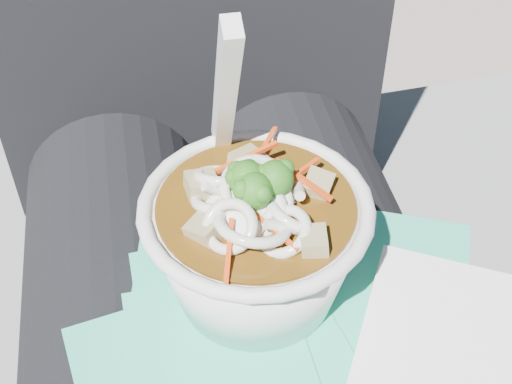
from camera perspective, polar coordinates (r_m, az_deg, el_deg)
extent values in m
cylinder|color=black|center=(0.54, 7.83, -13.21)|extent=(0.16, 0.48, 0.16)
cube|color=#2DBC95|center=(0.45, 2.25, -11.63)|extent=(0.18, 0.19, 0.00)
cube|color=#2DBC95|center=(0.45, 2.75, -11.67)|extent=(0.24, 0.23, 0.00)
cube|color=#2DBC95|center=(0.47, 4.71, -8.62)|extent=(0.17, 0.17, 0.00)
cube|color=#2DBC95|center=(0.43, -1.13, -14.57)|extent=(0.15, 0.16, 0.00)
cube|color=#2DBC95|center=(0.47, 8.71, -8.21)|extent=(0.18, 0.19, 0.00)
cube|color=#2DBC95|center=(0.43, -2.53, -14.49)|extent=(0.11, 0.15, 0.00)
cube|color=white|center=(0.44, 19.38, -13.88)|extent=(0.12, 0.12, 0.00)
cube|color=white|center=(0.44, 17.17, -12.31)|extent=(0.18, 0.18, 0.00)
torus|color=white|center=(0.41, 0.00, -1.23)|extent=(0.14, 0.14, 0.01)
cylinder|color=#492C0A|center=(0.41, 0.00, -1.52)|extent=(0.11, 0.11, 0.01)
torus|color=silver|center=(0.41, -0.51, 0.05)|extent=(0.05, 0.06, 0.03)
torus|color=silver|center=(0.40, -1.88, -1.74)|extent=(0.04, 0.04, 0.02)
torus|color=silver|center=(0.40, -0.33, -0.80)|extent=(0.04, 0.04, 0.02)
torus|color=silver|center=(0.40, 0.13, 0.15)|extent=(0.05, 0.04, 0.03)
torus|color=silver|center=(0.40, 3.08, -1.88)|extent=(0.05, 0.05, 0.03)
torus|color=silver|center=(0.38, -0.26, -2.50)|extent=(0.06, 0.06, 0.02)
torus|color=silver|center=(0.40, 0.41, -1.63)|extent=(0.03, 0.04, 0.03)
torus|color=silver|center=(0.41, 0.25, -0.41)|extent=(0.05, 0.05, 0.03)
torus|color=silver|center=(0.38, -2.12, -2.77)|extent=(0.04, 0.04, 0.03)
torus|color=silver|center=(0.39, 2.10, -3.19)|extent=(0.05, 0.05, 0.02)
torus|color=silver|center=(0.41, -0.63, -0.60)|extent=(0.03, 0.03, 0.02)
torus|color=silver|center=(0.40, -0.58, -1.45)|extent=(0.04, 0.04, 0.02)
torus|color=silver|center=(0.40, -2.56, -0.48)|extent=(0.04, 0.04, 0.02)
torus|color=silver|center=(0.41, -2.69, 1.29)|extent=(0.04, 0.04, 0.03)
torus|color=silver|center=(0.40, 0.40, -0.94)|extent=(0.05, 0.05, 0.02)
cylinder|color=silver|center=(0.42, -1.25, 2.19)|extent=(0.01, 0.03, 0.02)
cylinder|color=silver|center=(0.38, 2.78, -2.90)|extent=(0.03, 0.01, 0.02)
cylinder|color=silver|center=(0.40, -2.70, 0.03)|extent=(0.03, 0.01, 0.02)
cylinder|color=silver|center=(0.41, -2.51, 0.38)|extent=(0.03, 0.02, 0.01)
cylinder|color=silver|center=(0.41, 3.40, 0.51)|extent=(0.01, 0.03, 0.02)
cylinder|color=#699E4C|center=(0.40, 1.50, -0.18)|extent=(0.01, 0.01, 0.01)
sphere|color=#1A5613|center=(0.40, 1.53, 1.07)|extent=(0.02, 0.02, 0.02)
sphere|color=#1A5613|center=(0.39, 0.51, 1.45)|extent=(0.01, 0.01, 0.01)
sphere|color=#1A5613|center=(0.40, 2.21, 1.59)|extent=(0.01, 0.01, 0.01)
sphere|color=#1A5613|center=(0.40, 2.34, 1.93)|extent=(0.01, 0.01, 0.01)
sphere|color=#1A5613|center=(0.39, 0.65, 0.82)|extent=(0.01, 0.01, 0.01)
cylinder|color=#699E4C|center=(0.40, -0.73, -0.17)|extent=(0.01, 0.01, 0.01)
sphere|color=#1A5613|center=(0.40, -0.74, 1.08)|extent=(0.02, 0.02, 0.02)
sphere|color=#1A5613|center=(0.40, -0.56, 1.93)|extent=(0.01, 0.01, 0.01)
sphere|color=#1A5613|center=(0.40, 0.28, 1.45)|extent=(0.01, 0.01, 0.01)
sphere|color=#1A5613|center=(0.40, -1.56, 1.76)|extent=(0.01, 0.01, 0.01)
sphere|color=#1A5613|center=(0.40, -1.77, 1.18)|extent=(0.01, 0.01, 0.01)
cylinder|color=#699E4C|center=(0.40, -0.16, -1.16)|extent=(0.01, 0.01, 0.01)
sphere|color=#1A5613|center=(0.39, -0.17, 0.10)|extent=(0.02, 0.02, 0.02)
sphere|color=#1A5613|center=(0.38, -1.10, 0.09)|extent=(0.01, 0.01, 0.01)
sphere|color=#1A5613|center=(0.38, 0.48, -0.11)|extent=(0.01, 0.01, 0.01)
sphere|color=#1A5613|center=(0.38, -1.14, 0.28)|extent=(0.01, 0.01, 0.01)
sphere|color=#1A5613|center=(0.39, -1.06, 0.75)|extent=(0.01, 0.01, 0.01)
cube|color=#DD4312|center=(0.38, 0.86, -2.61)|extent=(0.03, 0.04, 0.01)
cube|color=#DD4312|center=(0.42, -1.03, 2.68)|extent=(0.04, 0.01, 0.01)
cube|color=#DD4312|center=(0.43, 0.63, 3.52)|extent=(0.02, 0.04, 0.00)
cube|color=#DD4312|center=(0.37, -2.19, -4.72)|extent=(0.01, 0.04, 0.01)
cube|color=#DD4312|center=(0.40, 3.82, 0.97)|extent=(0.03, 0.03, 0.01)
cube|color=#DD4312|center=(0.41, 2.85, 1.08)|extent=(0.04, 0.03, 0.00)
cube|color=#8E7A50|center=(0.41, 4.98, 0.58)|extent=(0.02, 0.02, 0.02)
cube|color=#8E7A50|center=(0.42, -0.57, 2.33)|extent=(0.03, 0.03, 0.01)
cube|color=#8E7A50|center=(0.41, -4.37, 0.56)|extent=(0.02, 0.02, 0.01)
cube|color=#8E7A50|center=(0.39, -4.11, -3.02)|extent=(0.03, 0.02, 0.02)
cube|color=#8E7A50|center=(0.38, 4.66, -3.94)|extent=(0.02, 0.02, 0.01)
ellipsoid|color=white|center=(0.39, -1.17, -1.81)|extent=(0.03, 0.04, 0.01)
cube|color=white|center=(0.39, -2.45, 8.01)|extent=(0.01, 0.07, 0.12)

